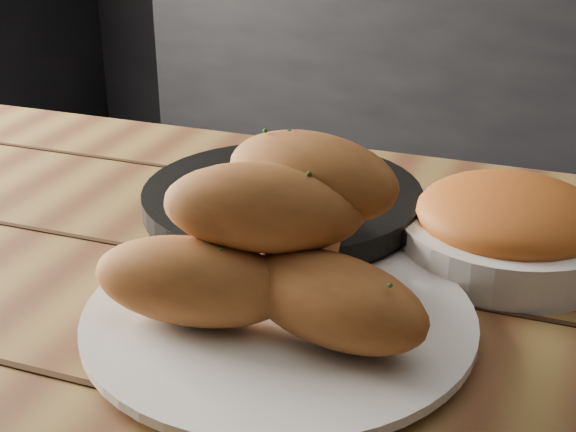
# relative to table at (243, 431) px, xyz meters

# --- Properties ---
(table) EXTENTS (1.49, 0.89, 0.75)m
(table) POSITION_rel_table_xyz_m (0.00, 0.00, 0.00)
(table) COLOR olive
(table) RESTS_ON ground
(plate) EXTENTS (0.31, 0.31, 0.02)m
(plate) POSITION_rel_table_xyz_m (0.03, 0.01, 0.11)
(plate) COLOR white
(plate) RESTS_ON table
(bread_rolls) EXTENTS (0.27, 0.21, 0.14)m
(bread_rolls) POSITION_rel_table_xyz_m (0.03, 0.02, 0.17)
(bread_rolls) COLOR #AE6330
(bread_rolls) RESTS_ON plate
(skillet) EXTENTS (0.40, 0.27, 0.05)m
(skillet) POSITION_rel_table_xyz_m (-0.03, 0.18, 0.12)
(skillet) COLOR black
(skillet) RESTS_ON table
(bowl) EXTENTS (0.20, 0.20, 0.07)m
(bowl) POSITION_rel_table_xyz_m (0.18, 0.20, 0.13)
(bowl) COLOR white
(bowl) RESTS_ON table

